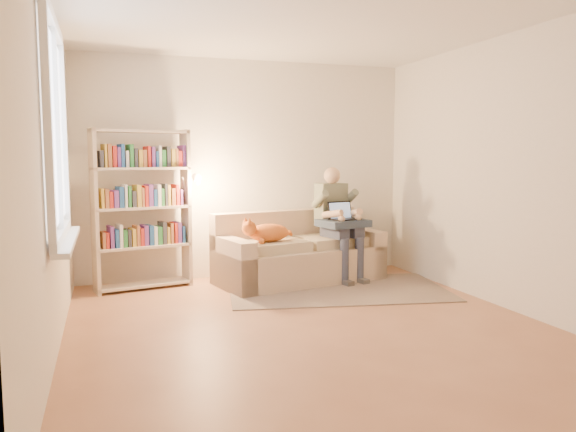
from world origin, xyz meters
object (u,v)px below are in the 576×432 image
object	(u,v)px
person	(337,216)
cat	(268,232)
laptop	(339,215)
sofa	(298,256)
bookshelf	(142,201)

from	to	relation	value
person	cat	size ratio (longest dim) A/B	2.00
cat	laptop	distance (m)	0.89
sofa	person	world-z (taller)	person
sofa	cat	world-z (taller)	sofa
sofa	bookshelf	bearing A→B (deg)	162.74
sofa	person	xyz separation A→B (m)	(0.47, -0.05, 0.46)
sofa	person	distance (m)	0.66
person	cat	distance (m)	0.92
person	bookshelf	distance (m)	2.23
person	laptop	bearing A→B (deg)	-113.92
cat	bookshelf	distance (m)	1.41
person	cat	world-z (taller)	person
person	laptop	world-z (taller)	person
sofa	cat	size ratio (longest dim) A/B	3.08
laptop	bookshelf	world-z (taller)	bookshelf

